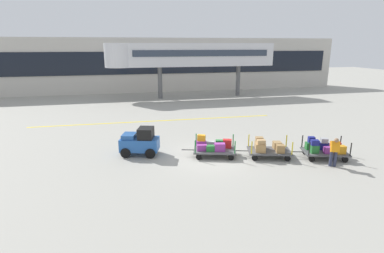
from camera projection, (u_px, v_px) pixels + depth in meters
The scene contains 10 objects.
ground_plane at pixel (210, 157), 17.06m from camera, with size 120.00×120.00×0.00m, color #9E9B91.
apron_lead_line at pixel (156, 121), 25.15m from camera, with size 19.50×0.20×0.01m, color yellow.
terminal_building at pixel (155, 65), 40.62m from camera, with size 51.10×2.51×6.90m.
jet_bridge at pixel (186, 55), 35.27m from camera, with size 19.43×3.00×6.21m.
baggage_tug at pixel (140, 142), 17.23m from camera, with size 2.32×1.72×1.58m.
baggage_cart_lead at pixel (214, 147), 17.12m from camera, with size 3.08×1.99×1.14m.
baggage_cart_middle at pixel (268, 148), 16.92m from camera, with size 3.08×1.99×1.10m.
baggage_cart_tail at pixel (324, 149), 16.78m from camera, with size 3.08×1.99×1.12m.
baggage_handler at pixel (334, 151), 15.49m from camera, with size 0.54×0.55×1.56m.
safety_cone_near at pixel (148, 130), 21.54m from camera, with size 0.36×0.36×0.55m, color #EA590F.
Camera 1 is at (-4.65, -15.40, 6.01)m, focal length 28.83 mm.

